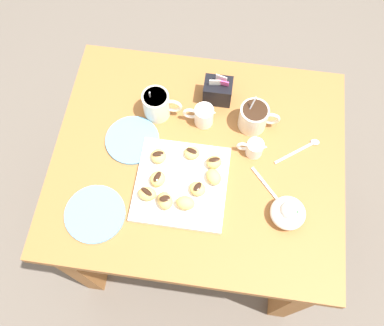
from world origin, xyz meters
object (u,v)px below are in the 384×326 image
object	(u,v)px
chocolate_sauce_pitcher	(254,148)
beignet_6	(165,201)
beignet_1	(214,177)
cream_pitcher_white	(203,115)
coffee_mug_cream_right	(254,117)
pastry_plate_square	(181,184)
beignet_2	(214,162)
beignet_8	(147,194)
coffee_mug_cream_left	(157,104)
beignet_0	(158,179)
beignet_7	(158,156)
beignet_3	(186,203)
ice_cream_bowl	(288,212)
beignet_5	(192,153)
beignet_4	(198,189)
dining_table	(198,176)
sugar_caddy	(218,91)
saucer_sky_right	(132,140)
saucer_sky_left	(95,214)

from	to	relation	value
chocolate_sauce_pitcher	beignet_6	xyz separation A→B (m)	(-0.24, -0.21, 0.00)
beignet_1	cream_pitcher_white	bearing A→B (deg)	106.55
coffee_mug_cream_right	pastry_plate_square	bearing A→B (deg)	-129.15
beignet_2	beignet_8	world-z (taller)	same
beignet_1	coffee_mug_cream_right	bearing A→B (deg)	64.71
coffee_mug_cream_left	beignet_6	world-z (taller)	coffee_mug_cream_left
beignet_0	beignet_7	distance (m)	0.07
pastry_plate_square	beignet_3	distance (m)	0.08
ice_cream_bowl	beignet_5	distance (m)	0.33
beignet_0	beignet_4	size ratio (longest dim) A/B	1.00
ice_cream_bowl	beignet_2	xyz separation A→B (m)	(-0.23, 0.13, 0.00)
coffee_mug_cream_left	dining_table	bearing A→B (deg)	-43.34
chocolate_sauce_pitcher	beignet_5	world-z (taller)	chocolate_sauce_pitcher
sugar_caddy	coffee_mug_cream_right	bearing A→B (deg)	-34.37
saucer_sky_right	beignet_7	distance (m)	0.11
beignet_2	beignet_4	xyz separation A→B (m)	(-0.04, -0.09, -0.00)
pastry_plate_square	beignet_6	world-z (taller)	beignet_6
chocolate_sauce_pitcher	beignet_6	distance (m)	0.32
pastry_plate_square	beignet_4	xyz separation A→B (m)	(0.05, -0.02, 0.02)
beignet_3	beignet_6	world-z (taller)	beignet_3
cream_pitcher_white	coffee_mug_cream_right	bearing A→B (deg)	4.11
beignet_1	chocolate_sauce_pitcher	bearing A→B (deg)	45.71
ice_cream_bowl	beignet_4	bearing A→B (deg)	172.54
saucer_sky_right	beignet_7	size ratio (longest dim) A/B	3.50
pastry_plate_square	coffee_mug_cream_right	bearing A→B (deg)	50.85
beignet_2	beignet_8	size ratio (longest dim) A/B	0.86
ice_cream_bowl	beignet_1	xyz separation A→B (m)	(-0.22, 0.08, 0.00)
beignet_4	ice_cream_bowl	bearing A→B (deg)	-7.46
sugar_caddy	saucer_sky_right	size ratio (longest dim) A/B	0.63
ice_cream_bowl	beignet_2	world-z (taller)	ice_cream_bowl
beignet_1	beignet_3	distance (m)	0.12
sugar_caddy	beignet_8	size ratio (longest dim) A/B	1.92
pastry_plate_square	chocolate_sauce_pitcher	distance (m)	0.25
beignet_0	beignet_8	bearing A→B (deg)	-113.41
chocolate_sauce_pitcher	beignet_6	bearing A→B (deg)	-139.18
coffee_mug_cream_left	saucer_sky_left	size ratio (longest dim) A/B	0.83
beignet_2	sugar_caddy	bearing A→B (deg)	94.16
chocolate_sauce_pitcher	beignet_4	xyz separation A→B (m)	(-0.15, -0.16, 0.00)
beignet_6	coffee_mug_cream_right	bearing A→B (deg)	53.13
beignet_7	cream_pitcher_white	bearing A→B (deg)	53.98
cream_pitcher_white	ice_cream_bowl	distance (m)	0.40
coffee_mug_cream_right	beignet_0	size ratio (longest dim) A/B	2.73
saucer_sky_right	beignet_6	size ratio (longest dim) A/B	3.07
coffee_mug_cream_right	cream_pitcher_white	xyz separation A→B (m)	(-0.16, -0.01, -0.01)
sugar_caddy	beignet_8	xyz separation A→B (m)	(-0.16, -0.38, -0.01)
beignet_5	beignet_8	size ratio (longest dim) A/B	0.87
beignet_3	beignet_4	size ratio (longest dim) A/B	1.11
chocolate_sauce_pitcher	beignet_8	xyz separation A→B (m)	(-0.30, -0.19, 0.00)
dining_table	pastry_plate_square	xyz separation A→B (m)	(-0.04, -0.10, 0.15)
sugar_caddy	beignet_4	size ratio (longest dim) A/B	2.15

